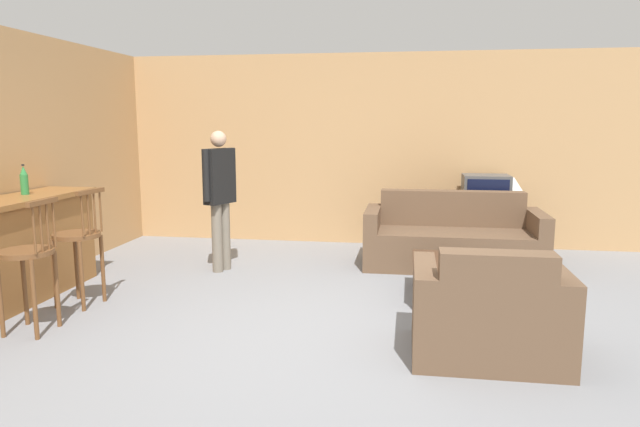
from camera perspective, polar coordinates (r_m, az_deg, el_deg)
ground_plane at (r=4.58m, az=0.04°, el=-12.41°), size 24.00×24.00×0.00m
wall_back at (r=7.91m, az=4.17°, el=6.35°), size 9.40×0.08×2.60m
wall_left at (r=6.82m, az=-26.66°, el=4.97°), size 0.08×8.67×2.60m
bar_chair_near at (r=5.10m, az=-27.14°, el=-4.27°), size 0.42×0.42×1.09m
bar_chair_mid at (r=5.67m, az=-23.00°, el=-2.73°), size 0.47×0.47×1.09m
couch_far at (r=6.88m, az=13.10°, el=-2.63°), size 2.03×0.90×0.86m
armchair_near at (r=4.32m, az=16.50°, el=-9.78°), size 1.07×0.85×0.84m
coffee_table at (r=5.61m, az=12.15°, el=-5.19°), size 0.56×0.89×0.37m
tv_unit at (r=7.68m, az=16.05°, el=-1.82°), size 0.99×0.50×0.54m
tv at (r=7.60m, az=16.22°, el=1.94°), size 0.58×0.46×0.48m
bottle at (r=6.23m, az=-27.48°, el=2.93°), size 0.07×0.07×0.29m
table_lamp at (r=7.64m, az=18.77°, el=2.60°), size 0.28×0.28×0.46m
person_by_window at (r=6.49m, az=-9.99°, el=2.12°), size 0.29×0.47×1.59m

